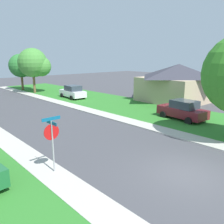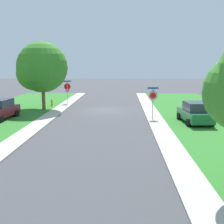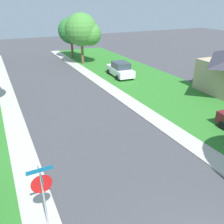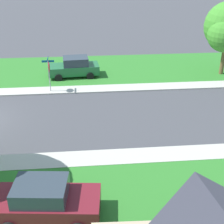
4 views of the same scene
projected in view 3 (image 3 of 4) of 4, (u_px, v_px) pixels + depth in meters
The scene contains 7 objects.
sidewalk_east at pixel (141, 110), 19.16m from camera, with size 1.40×56.00×0.10m, color #B7B2A8.
lawn_east at pixel (186, 100), 21.07m from camera, with size 8.00×56.00×0.08m, color #2D7528.
sidewalk_west at pixel (18, 136), 15.36m from camera, with size 1.40×56.00×0.10m, color #B7B2A8.
stop_sign_far_corner at pixel (42, 188), 8.52m from camera, with size 0.92×0.92×2.77m.
car_white_far_down_street at pixel (120, 70), 27.34m from camera, with size 2.30×4.43×1.76m.
tree_across_left at pixel (73, 32), 35.37m from camera, with size 4.08×3.79×5.95m.
tree_across_right at pixel (83, 31), 31.52m from camera, with size 4.63×4.30×6.75m.
Camera 3 is at (-5.19, -2.59, 7.93)m, focal length 38.22 mm.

